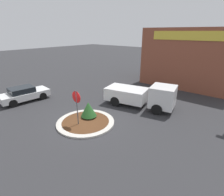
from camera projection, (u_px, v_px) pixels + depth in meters
name	position (u px, v px, depth m)	size (l,w,h in m)	color
ground_plane	(86.00, 123.00, 12.81)	(120.00, 120.00, 0.00)	#2D2D30
traffic_island	(86.00, 122.00, 12.78)	(4.19, 4.19, 0.13)	#BCB7AD
stop_sign	(77.00, 102.00, 11.81)	(0.81, 0.07, 2.60)	#4C4C51
island_shrub	(88.00, 109.00, 13.18)	(1.19, 1.19, 1.22)	brown
utility_truck	(142.00, 95.00, 15.25)	(6.30, 3.28, 2.12)	silver
storefront_building	(192.00, 58.00, 20.90)	(10.35, 6.07, 6.68)	brown
parked_sedan_white	(24.00, 94.00, 16.58)	(2.29, 4.49, 1.41)	silver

